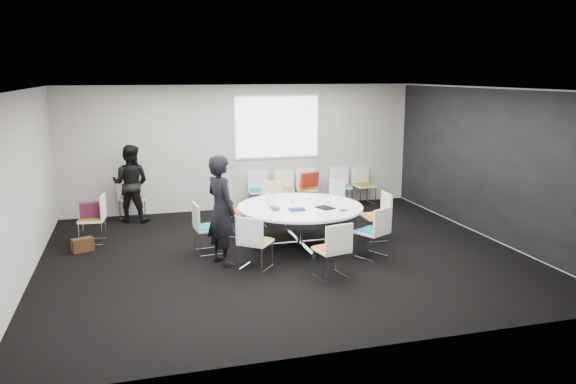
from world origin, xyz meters
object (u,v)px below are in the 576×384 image
object	(u,v)px
person_main	(221,210)
person_back	(131,183)
chair_back_b	(284,198)
chair_back_e	(364,192)
laptop	(277,208)
chair_ring_e	(208,237)
chair_back_c	(306,196)
chair_back_a	(259,199)
chair_ring_b	(330,211)
chair_ring_c	(274,212)
chair_back_d	(341,194)
chair_ring_g	(332,260)
chair_ring_h	(372,242)
chair_spare_left	(93,228)
cup	(292,200)
conference_table	(300,216)
chair_ring_d	(233,221)
brown_bag	(83,245)
chair_person_back	(132,206)
maroon_bag	(91,210)
chair_ring_f	(255,252)
chair_ring_a	(376,225)

from	to	relation	value
person_main	person_back	size ratio (longest dim) A/B	1.11
chair_back_b	chair_back_e	size ratio (longest dim) A/B	1.00
laptop	person_back	bearing A→B (deg)	42.30
chair_ring_e	chair_back_c	world-z (taller)	same
chair_back_a	chair_ring_b	bearing A→B (deg)	133.53
chair_ring_c	chair_back_d	world-z (taller)	same
chair_ring_g	chair_back_b	bearing A→B (deg)	72.80
chair_ring_e	chair_ring_h	size ratio (longest dim) A/B	1.00
chair_ring_c	chair_spare_left	world-z (taller)	same
chair_ring_b	chair_back_a	size ratio (longest dim) A/B	1.00
cup	chair_back_c	bearing A→B (deg)	66.89
chair_ring_g	person_main	xyz separation A→B (m)	(-1.50, 1.09, 0.62)
conference_table	chair_back_c	distance (m)	2.90
chair_ring_d	chair_ring_e	xyz separation A→B (m)	(-0.61, -0.96, 0.00)
chair_ring_e	chair_ring_g	distance (m)	2.38
brown_bag	person_main	bearing A→B (deg)	-29.78
chair_ring_b	chair_ring_d	xyz separation A→B (m)	(-2.06, -0.28, 0.00)
chair_ring_e	chair_back_c	size ratio (longest dim) A/B	1.00
chair_person_back	chair_ring_b	bearing A→B (deg)	139.17
chair_ring_c	chair_back_d	bearing A→B (deg)	-146.92
chair_back_d	maroon_bag	world-z (taller)	chair_back_d
chair_back_a	chair_ring_g	bearing A→B (deg)	97.55
chair_ring_h	brown_bag	xyz separation A→B (m)	(-4.73, 1.65, -0.16)
chair_back_a	chair_back_d	size ratio (longest dim) A/B	1.00
conference_table	chair_back_a	world-z (taller)	chair_back_a
chair_ring_c	chair_ring_f	bearing A→B (deg)	68.70
conference_table	chair_ring_f	bearing A→B (deg)	-135.83
person_main	cup	bearing A→B (deg)	-80.49
conference_table	maroon_bag	distance (m)	3.79
chair_ring_a	chair_person_back	xyz separation A→B (m)	(-4.38, 2.77, 0.00)
chair_ring_c	chair_ring_e	size ratio (longest dim) A/B	1.00
chair_back_e	cup	xyz separation A→B (m)	(-2.48, -2.47, 0.50)
chair_back_e	chair_back_d	bearing A→B (deg)	-5.73
chair_ring_b	chair_ring_h	distance (m)	2.23
chair_back_e	maroon_bag	xyz separation A→B (m)	(-6.02, -1.59, 0.34)
person_main	cup	world-z (taller)	person_main
chair_back_e	conference_table	bearing A→B (deg)	42.60
chair_ring_c	chair_back_b	world-z (taller)	same
laptop	maroon_bag	distance (m)	3.40
conference_table	person_back	distance (m)	3.88
chair_ring_e	chair_back_a	distance (m)	3.13
chair_ring_a	chair_ring_e	distance (m)	3.13
chair_back_a	chair_back_d	distance (m)	1.96
chair_spare_left	maroon_bag	size ratio (longest dim) A/B	2.20
chair_ring_c	person_main	size ratio (longest dim) A/B	0.49
chair_ring_c	chair_ring_h	distance (m)	2.67
chair_ring_b	brown_bag	size ratio (longest dim) A/B	2.44
chair_back_e	chair_ring_h	bearing A→B (deg)	62.86
chair_back_d	chair_ring_h	bearing A→B (deg)	84.51
person_main	person_back	xyz separation A→B (m)	(-1.39, 3.18, -0.09)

